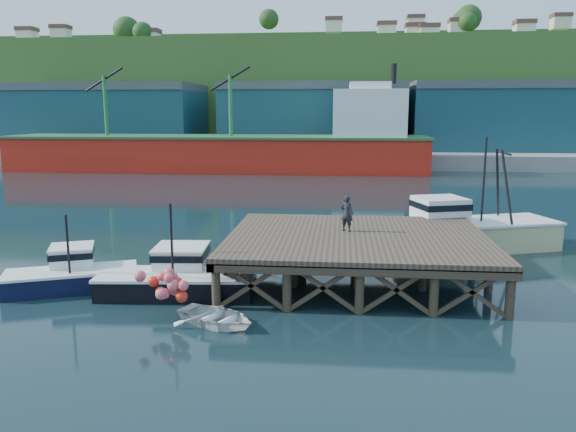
# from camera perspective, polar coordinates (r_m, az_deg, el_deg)

# --- Properties ---
(ground) EXTENTS (300.00, 300.00, 0.00)m
(ground) POSITION_cam_1_polar(r_m,az_deg,el_deg) (27.40, -4.69, -6.01)
(ground) COLOR black
(ground) RESTS_ON ground
(wharf) EXTENTS (12.00, 10.00, 2.62)m
(wharf) POSITION_cam_1_polar(r_m,az_deg,el_deg) (26.32, 7.05, -2.38)
(wharf) COLOR brown
(wharf) RESTS_ON ground
(far_quay) EXTENTS (160.00, 40.00, 2.00)m
(far_quay) POSITION_cam_1_polar(r_m,az_deg,el_deg) (96.19, 2.72, 6.50)
(far_quay) COLOR gray
(far_quay) RESTS_ON ground
(warehouse_left) EXTENTS (32.00, 16.00, 9.00)m
(warehouse_left) POSITION_cam_1_polar(r_m,az_deg,el_deg) (99.16, -18.34, 9.29)
(warehouse_left) COLOR #173C4C
(warehouse_left) RESTS_ON far_quay
(warehouse_mid) EXTENTS (28.00, 16.00, 9.00)m
(warehouse_mid) POSITION_cam_1_polar(r_m,az_deg,el_deg) (90.97, 2.59, 9.74)
(warehouse_mid) COLOR #173C4C
(warehouse_mid) RESTS_ON far_quay
(warehouse_right) EXTENTS (30.00, 16.00, 9.00)m
(warehouse_right) POSITION_cam_1_polar(r_m,az_deg,el_deg) (94.29, 21.36, 9.06)
(warehouse_right) COLOR #173C4C
(warehouse_right) RESTS_ON far_quay
(cargo_ship) EXTENTS (55.50, 10.00, 13.75)m
(cargo_ship) POSITION_cam_1_polar(r_m,az_deg,el_deg) (75.14, -4.63, 7.11)
(cargo_ship) COLOR red
(cargo_ship) RESTS_ON ground
(hillside) EXTENTS (220.00, 50.00, 22.00)m
(hillside) POSITION_cam_1_polar(r_m,az_deg,el_deg) (125.96, 3.46, 12.00)
(hillside) COLOR #2D511E
(hillside) RESTS_ON ground
(boat_navy) EXTENTS (5.95, 4.13, 3.50)m
(boat_navy) POSITION_cam_1_polar(r_m,az_deg,el_deg) (26.93, -21.11, -5.44)
(boat_navy) COLOR black
(boat_navy) RESTS_ON ground
(boat_black) EXTENTS (6.84, 5.73, 4.12)m
(boat_black) POSITION_cam_1_polar(r_m,az_deg,el_deg) (24.96, -11.13, -6.03)
(boat_black) COLOR black
(boat_black) RESTS_ON ground
(trawler) EXTENTS (10.17, 6.21, 6.42)m
(trawler) POSITION_cam_1_polar(r_m,az_deg,el_deg) (33.78, 17.94, -1.01)
(trawler) COLOR #CDC785
(trawler) RESTS_ON ground
(dinghy) EXTENTS (3.91, 3.50, 0.67)m
(dinghy) POSITION_cam_1_polar(r_m,az_deg,el_deg) (21.26, -7.32, -10.09)
(dinghy) COLOR white
(dinghy) RESTS_ON ground
(dockworker) EXTENTS (0.74, 0.62, 1.73)m
(dockworker) POSITION_cam_1_polar(r_m,az_deg,el_deg) (27.05, 5.99, 0.27)
(dockworker) COLOR black
(dockworker) RESTS_ON wharf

